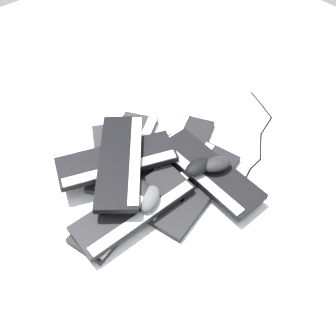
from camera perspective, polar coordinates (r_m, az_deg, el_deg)
The scene contains 18 objects.
ground_plane at distance 1.47m, azimuth -0.45°, elevation 0.46°, with size 3.20×3.20×0.00m, color white.
keyboard_0 at distance 1.35m, azimuth -6.59°, elevation -5.77°, with size 0.46×0.26×0.03m.
keyboard_1 at distance 1.39m, azimuth 4.05°, elevation -2.90°, with size 0.46×0.26×0.03m.
keyboard_2 at distance 1.49m, azimuth 2.04°, elevation 1.95°, with size 0.46×0.35×0.03m.
keyboard_3 at distance 1.51m, azimuth -6.60°, elevation 2.36°, with size 0.45×0.36×0.03m.
keyboard_4 at distance 1.43m, azimuth -7.72°, elevation 0.46°, with size 0.35×0.46×0.03m.
keyboard_5 at distance 1.41m, azimuth -7.79°, elevation 1.20°, with size 0.46×0.30×0.03m.
keyboard_6 at distance 1.40m, azimuth 6.19°, elevation -0.48°, with size 0.16×0.44×0.03m.
keyboard_7 at distance 1.36m, azimuth -7.20°, elevation 1.18°, with size 0.40×0.43×0.03m.
keyboard_8 at distance 1.30m, azimuth -5.22°, elevation -6.15°, with size 0.44×0.16×0.03m.
mouse_0 at distance 1.30m, azimuth -11.67°, elevation -9.78°, with size 0.11×0.07×0.04m, color silver.
mouse_1 at distance 1.37m, azimuth 4.59°, elevation 0.19°, with size 0.11×0.07×0.04m, color black.
mouse_2 at distance 1.30m, azimuth -4.07°, elevation -3.67°, with size 0.11×0.07×0.04m, color black.
mouse_3 at distance 1.28m, azimuth -2.85°, elevation -4.65°, with size 0.11×0.07×0.04m, color #4C4C51.
mouse_4 at distance 1.28m, azimuth -5.18°, elevation -4.77°, with size 0.11×0.07×0.04m, color #B7B7BC.
mouse_5 at distance 1.38m, azimuth 7.52°, elevation 0.62°, with size 0.11×0.07×0.04m, color black.
cable_0 at distance 1.62m, azimuth 13.67°, elevation 4.73°, with size 0.48×0.35×0.01m.
cable_1 at distance 1.53m, azimuth -0.84°, elevation 3.07°, with size 0.34×0.14×0.01m.
Camera 1 is at (0.62, 0.72, 1.13)m, focal length 40.00 mm.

